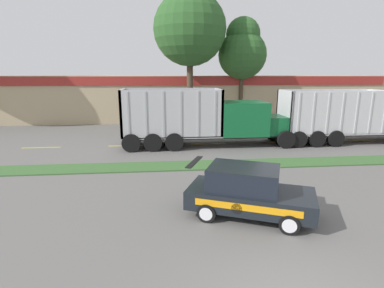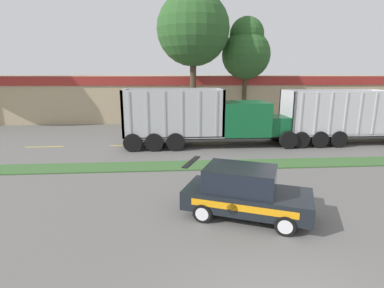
# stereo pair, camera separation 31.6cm
# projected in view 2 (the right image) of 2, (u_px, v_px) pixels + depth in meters

# --- Properties ---
(grass_verge) EXTENTS (120.00, 1.57, 0.06)m
(grass_verge) POSITION_uv_depth(u_px,v_px,m) (215.00, 165.00, 15.39)
(grass_verge) COLOR #3D6633
(grass_verge) RESTS_ON ground_plane
(centre_line_2) EXTENTS (2.40, 0.14, 0.01)m
(centre_line_2) POSITION_uv_depth(u_px,v_px,m) (44.00, 147.00, 19.28)
(centre_line_2) COLOR yellow
(centre_line_2) RESTS_ON ground_plane
(centre_line_3) EXTENTS (2.40, 0.14, 0.01)m
(centre_line_3) POSITION_uv_depth(u_px,v_px,m) (129.00, 145.00, 19.68)
(centre_line_3) COLOR yellow
(centre_line_3) RESTS_ON ground_plane
(centre_line_4) EXTENTS (2.40, 0.14, 0.01)m
(centre_line_4) POSITION_uv_depth(u_px,v_px,m) (210.00, 144.00, 20.07)
(centre_line_4) COLOR yellow
(centre_line_4) RESTS_ON ground_plane
(centre_line_5) EXTENTS (2.40, 0.14, 0.01)m
(centre_line_5) POSITION_uv_depth(u_px,v_px,m) (289.00, 143.00, 20.46)
(centre_line_5) COLOR yellow
(centre_line_5) RESTS_ON ground_plane
(centre_line_6) EXTENTS (2.40, 0.14, 0.01)m
(centre_line_6) POSITION_uv_depth(u_px,v_px,m) (364.00, 141.00, 20.85)
(centre_line_6) COLOR yellow
(centre_line_6) RESTS_ON ground_plane
(dump_truck_lead) EXTENTS (11.39, 2.78, 3.67)m
(dump_truck_lead) POSITION_uv_depth(u_px,v_px,m) (224.00, 121.00, 19.36)
(dump_truck_lead) COLOR black
(dump_truck_lead) RESTS_ON ground_plane
(dump_truck_mid) EXTENTS (11.64, 2.77, 3.54)m
(dump_truck_mid) POSITION_uv_depth(u_px,v_px,m) (384.00, 118.00, 20.24)
(dump_truck_mid) COLOR black
(dump_truck_mid) RESTS_ON ground_plane
(rally_car) EXTENTS (4.42, 3.21, 1.70)m
(rally_car) POSITION_uv_depth(u_px,v_px,m) (244.00, 192.00, 9.78)
(rally_car) COLOR black
(rally_car) RESTS_ON ground_plane
(store_building_backdrop) EXTENTS (42.33, 12.10, 4.39)m
(store_building_backdrop) POSITION_uv_depth(u_px,v_px,m) (180.00, 95.00, 33.75)
(store_building_backdrop) COLOR tan
(store_building_backdrop) RESTS_ON ground_plane
(tree_behind_centre) EXTENTS (4.41, 4.41, 9.58)m
(tree_behind_centre) POSITION_uv_depth(u_px,v_px,m) (246.00, 50.00, 27.22)
(tree_behind_centre) COLOR #473828
(tree_behind_centre) RESTS_ON ground_plane
(tree_behind_right) EXTENTS (6.20, 6.20, 12.95)m
(tree_behind_right) POSITION_uv_depth(u_px,v_px,m) (193.00, 21.00, 25.26)
(tree_behind_right) COLOR #473828
(tree_behind_right) RESTS_ON ground_plane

